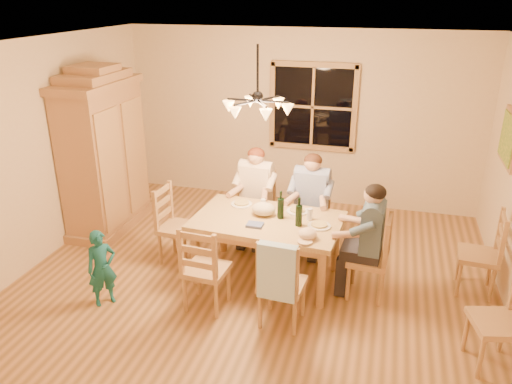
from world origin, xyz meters
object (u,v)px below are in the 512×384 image
(chair_end_right, at_px, (367,271))
(chair_spare_front, at_px, (494,337))
(wine_bottle_b, at_px, (299,212))
(chair_far_right, at_px, (310,230))
(adult_plaid_man, at_px, (311,191))
(adult_slate_man, at_px, (371,227))
(chair_near_left, at_px, (207,282))
(adult_woman, at_px, (256,184))
(wine_bottle_a, at_px, (281,205))
(chair_far_left, at_px, (256,221))
(chair_near_right, at_px, (282,297))
(chair_spare_back, at_px, (476,267))
(chair_end_left, at_px, (179,239))
(armoire, at_px, (104,156))
(child, at_px, (102,268))
(chandelier, at_px, (258,106))
(dining_table, at_px, (267,227))

(chair_end_right, height_order, chair_spare_front, same)
(wine_bottle_b, bearing_deg, chair_spare_front, -23.65)
(chair_far_right, bearing_deg, adult_plaid_man, -176.08)
(adult_slate_man, relative_size, wine_bottle_b, 2.65)
(chair_near_left, height_order, adult_plaid_man, adult_plaid_man)
(adult_woman, xyz_separation_m, wine_bottle_a, (0.50, -0.76, 0.08))
(chair_far_left, height_order, wine_bottle_a, wine_bottle_a)
(chair_near_right, xyz_separation_m, chair_spare_back, (1.98, 1.14, 0.00))
(chair_near_right, bearing_deg, chair_end_left, 153.43)
(armoire, distance_m, adult_plaid_man, 2.92)
(chair_end_right, bearing_deg, chair_near_left, 116.57)
(chair_near_left, height_order, wine_bottle_a, wine_bottle_a)
(adult_slate_man, bearing_deg, adult_plaid_man, 46.64)
(chair_end_left, xyz_separation_m, child, (-0.42, -1.08, 0.13))
(chair_near_right, relative_size, adult_slate_man, 1.13)
(chair_end_left, height_order, adult_plaid_man, adult_plaid_man)
(chair_far_left, height_order, chair_near_right, same)
(chair_near_left, relative_size, chair_end_right, 1.00)
(chair_end_left, bearing_deg, chair_spare_back, 97.92)
(chair_near_left, distance_m, chair_end_right, 1.77)
(chair_far_left, relative_size, chair_end_left, 1.00)
(chair_end_left, height_order, wine_bottle_b, wine_bottle_b)
(chair_far_left, height_order, adult_plaid_man, adult_plaid_man)
(child, bearing_deg, adult_plaid_man, -5.87)
(chair_near_left, xyz_separation_m, chair_spare_back, (2.82, 1.09, 0.00))
(wine_bottle_a, bearing_deg, chair_near_left, -126.58)
(wine_bottle_b, height_order, chair_spare_front, wine_bottle_b)
(adult_woman, height_order, chair_spare_front, adult_woman)
(chair_near_left, bearing_deg, adult_plaid_man, 64.80)
(adult_woman, bearing_deg, adult_slate_man, 153.43)
(adult_woman, distance_m, adult_plaid_man, 0.75)
(wine_bottle_b, relative_size, chair_spare_back, 0.33)
(adult_plaid_man, distance_m, chair_spare_back, 2.08)
(wine_bottle_b, bearing_deg, chandelier, 176.51)
(wine_bottle_b, bearing_deg, dining_table, 168.53)
(chair_far_right, height_order, chair_spare_front, same)
(chair_far_right, relative_size, chair_near_right, 1.00)
(chair_far_right, bearing_deg, dining_table, 67.62)
(wine_bottle_b, relative_size, chair_spare_front, 0.33)
(armoire, xyz_separation_m, chair_far_right, (2.91, 0.01, -0.75))
(chair_near_left, distance_m, adult_woman, 1.67)
(chandelier, relative_size, chair_near_right, 0.78)
(armoire, xyz_separation_m, dining_table, (2.53, -0.75, -0.40))
(chair_far_right, relative_size, adult_slate_man, 1.13)
(armoire, height_order, wine_bottle_a, armoire)
(chair_end_left, height_order, chair_spare_front, same)
(wine_bottle_b, height_order, child, wine_bottle_b)
(chandelier, distance_m, adult_slate_man, 1.77)
(chair_near_right, relative_size, adult_woman, 1.13)
(chair_near_right, bearing_deg, wine_bottle_a, 108.24)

